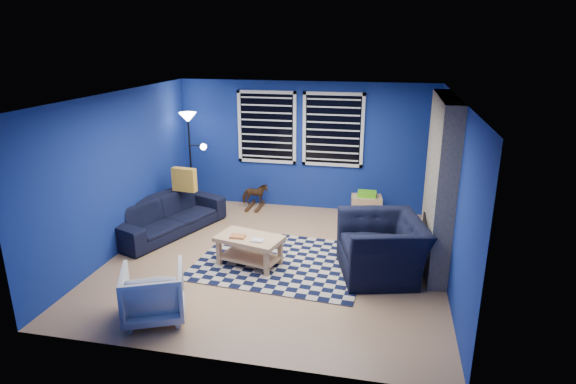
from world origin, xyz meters
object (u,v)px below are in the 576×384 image
object	(u,v)px
armchair_bent	(153,293)
cabinet	(366,207)
floor_lamp	(190,131)
coffee_table	(249,245)
tv	(437,150)
rocking_horse	(255,194)
sofa	(167,215)
armchair_big	(382,247)

from	to	relation	value
armchair_bent	cabinet	size ratio (longest dim) A/B	1.24
cabinet	floor_lamp	bearing A→B (deg)	174.85
coffee_table	cabinet	xyz separation A→B (m)	(1.60, 2.30, -0.09)
tv	armchair_bent	xyz separation A→B (m)	(-3.51, -3.88, -1.07)
coffee_table	cabinet	world-z (taller)	cabinet
tv	rocking_horse	xyz separation A→B (m)	(-3.40, 0.23, -1.12)
sofa	armchair_bent	xyz separation A→B (m)	(1.03, -2.55, 0.02)
coffee_table	armchair_bent	bearing A→B (deg)	-114.35
rocking_horse	floor_lamp	xyz separation A→B (m)	(-1.17, -0.32, 1.30)
rocking_horse	armchair_big	bearing A→B (deg)	-155.31
armchair_bent	rocking_horse	bearing A→B (deg)	-115.43
tv	floor_lamp	distance (m)	4.58
rocking_horse	coffee_table	distance (m)	2.57
rocking_horse	sofa	bearing A→B (deg)	121.18
coffee_table	armchair_big	bearing A→B (deg)	3.89
coffee_table	floor_lamp	bearing A→B (deg)	129.51
sofa	armchair_bent	world-z (taller)	armchair_bent
rocking_horse	coffee_table	size ratio (longest dim) A/B	0.47
armchair_big	floor_lamp	xyz separation A→B (m)	(-3.73, 2.04, 1.16)
rocking_horse	coffee_table	bearing A→B (deg)	171.40
armchair_bent	floor_lamp	xyz separation A→B (m)	(-1.06, 3.79, 1.24)
cabinet	floor_lamp	size ratio (longest dim) A/B	0.31
tv	sofa	xyz separation A→B (m)	(-4.55, -1.33, -1.08)
rocking_horse	cabinet	distance (m)	2.23
armchair_big	tv	bearing A→B (deg)	143.71
sofa	cabinet	bearing A→B (deg)	-46.94
armchair_big	rocking_horse	size ratio (longest dim) A/B	2.55
tv	cabinet	xyz separation A→B (m)	(-1.18, 0.04, -1.16)
armchair_big	armchair_bent	bearing A→B (deg)	-71.43
coffee_table	floor_lamp	world-z (taller)	floor_lamp
coffee_table	floor_lamp	distance (m)	3.08
armchair_bent	cabinet	world-z (taller)	armchair_bent
armchair_big	armchair_bent	xyz separation A→B (m)	(-2.67, -1.75, -0.08)
tv	coffee_table	xyz separation A→B (m)	(-2.78, -2.26, -1.07)
coffee_table	rocking_horse	bearing A→B (deg)	103.92
rocking_horse	cabinet	world-z (taller)	cabinet
tv	armchair_bent	distance (m)	5.34
coffee_table	floor_lamp	xyz separation A→B (m)	(-1.79, 2.17, 1.25)
rocking_horse	coffee_table	world-z (taller)	rocking_horse
tv	floor_lamp	bearing A→B (deg)	-178.86
armchair_big	floor_lamp	distance (m)	4.41
sofa	tv	bearing A→B (deg)	-52.70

